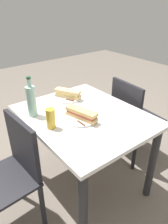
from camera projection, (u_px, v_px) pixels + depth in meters
name	position (u px, v px, depth m)	size (l,w,h in m)	color
ground_plane	(84.00, 182.00, 1.97)	(8.00, 8.00, 0.00)	#6B6056
dining_table	(84.00, 127.00, 1.68)	(1.00, 0.82, 0.73)	silver
chair_far	(12.00, 172.00, 1.41)	(0.43, 0.43, 0.86)	black
chair_near	(132.00, 116.00, 2.07)	(0.43, 0.43, 0.86)	black
plate_near	(81.00, 119.00, 1.55)	(0.23, 0.23, 0.01)	white
baguette_sandwich_near	(81.00, 114.00, 1.53)	(0.26, 0.13, 0.07)	tan
knife_near	(78.00, 121.00, 1.50)	(0.18, 0.01, 0.01)	silver
plate_far	(68.00, 98.00, 1.87)	(0.23, 0.23, 0.01)	white
baguette_sandwich_far	(68.00, 93.00, 1.85)	(0.24, 0.17, 0.07)	#DBB77A
knife_far	(66.00, 99.00, 1.82)	(0.17, 0.08, 0.01)	silver
water_bottle	(31.00, 101.00, 1.55)	(0.07, 0.07, 0.31)	#99C6B7
beer_glass	(51.00, 119.00, 1.42)	(0.06, 0.06, 0.14)	gold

